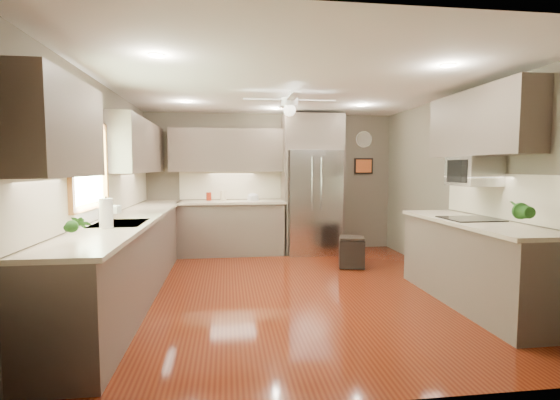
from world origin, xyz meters
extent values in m
plane|color=#4F170A|center=(0.00, 0.00, 0.00)|extent=(5.00, 5.00, 0.00)
plane|color=white|center=(0.00, 0.00, 2.50)|extent=(5.00, 5.00, 0.00)
plane|color=brown|center=(0.00, 2.50, 1.25)|extent=(4.50, 0.00, 4.50)
plane|color=brown|center=(0.00, -2.50, 1.25)|extent=(4.50, 0.00, 4.50)
plane|color=brown|center=(-2.25, 0.00, 1.25)|extent=(0.00, 5.00, 5.00)
plane|color=brown|center=(2.25, 0.00, 1.25)|extent=(0.00, 5.00, 5.00)
cylinder|color=maroon|center=(-1.12, 2.21, 1.02)|extent=(0.11, 0.11, 0.14)
cylinder|color=beige|center=(-0.87, 2.25, 1.03)|extent=(0.12, 0.12, 0.18)
imported|color=white|center=(-2.09, -0.03, 1.04)|extent=(0.10, 0.10, 0.20)
imported|color=#225719|center=(-1.94, -1.70, 1.09)|extent=(0.16, 0.12, 0.30)
imported|color=#225719|center=(1.92, -1.48, 1.12)|extent=(0.22, 0.19, 0.36)
imported|color=beige|center=(-0.36, 2.19, 0.97)|extent=(0.25, 0.25, 0.05)
cube|color=#51413B|center=(-1.95, 0.15, 0.45)|extent=(0.60, 4.70, 0.90)
cube|color=beige|center=(-1.94, 0.15, 0.92)|extent=(0.65, 4.70, 0.04)
cube|color=#F0E7C6|center=(-2.24, 0.15, 1.20)|extent=(0.02, 4.70, 0.50)
cube|color=#51413B|center=(-0.72, 2.20, 0.45)|extent=(1.85, 0.60, 0.90)
cube|color=beige|center=(-0.72, 2.19, 0.92)|extent=(1.85, 0.65, 0.04)
cube|color=#F0E7C6|center=(-0.72, 2.49, 1.20)|extent=(1.85, 0.02, 0.50)
cube|color=#51413B|center=(-2.08, -1.60, 1.83)|extent=(0.33, 1.20, 0.75)
cube|color=#51413B|center=(-2.08, 1.30, 1.83)|extent=(0.33, 2.40, 0.75)
cube|color=#51413B|center=(-0.72, 2.33, 1.83)|extent=(2.15, 0.33, 0.75)
cube|color=#51413B|center=(2.08, -0.55, 2.03)|extent=(0.33, 1.70, 0.75)
cube|color=#BFF2B2|center=(-2.23, -0.50, 1.55)|extent=(0.01, 1.00, 0.80)
cube|color=#925828|center=(-2.21, -0.50, 1.98)|extent=(0.05, 1.12, 0.06)
cube|color=#925828|center=(-2.21, -0.50, 1.12)|extent=(0.05, 1.12, 0.06)
cube|color=#925828|center=(-2.21, -1.03, 1.55)|extent=(0.05, 0.06, 0.80)
cube|color=#925828|center=(-2.21, 0.03, 1.55)|extent=(0.05, 0.06, 0.80)
cube|color=silver|center=(-1.93, -0.50, 0.93)|extent=(0.50, 0.70, 0.03)
cube|color=#262626|center=(-1.93, -0.50, 0.89)|extent=(0.44, 0.62, 0.05)
cylinder|color=silver|center=(-2.13, -0.50, 1.05)|extent=(0.02, 0.02, 0.24)
cylinder|color=silver|center=(-2.07, -0.50, 1.17)|extent=(0.16, 0.02, 0.02)
cube|color=silver|center=(0.70, 2.14, 0.91)|extent=(0.92, 0.72, 1.82)
cube|color=black|center=(0.70, 1.80, 0.66)|extent=(0.88, 0.02, 0.02)
cube|color=black|center=(0.70, 1.79, 1.25)|extent=(0.01, 0.02, 1.00)
cylinder|color=silver|center=(0.62, 1.76, 1.25)|extent=(0.02, 0.02, 0.90)
cylinder|color=silver|center=(0.78, 1.76, 1.25)|extent=(0.02, 0.02, 0.90)
cube|color=#51413B|center=(0.70, 2.20, 2.14)|extent=(1.04, 0.60, 0.63)
cube|color=#51413B|center=(0.20, 2.20, 0.91)|extent=(0.06, 0.60, 1.82)
cube|color=#51413B|center=(1.20, 2.20, 0.91)|extent=(0.06, 0.60, 1.82)
cube|color=#51413B|center=(1.93, -0.80, 0.45)|extent=(0.65, 2.20, 0.90)
cube|color=beige|center=(1.91, -0.80, 0.92)|extent=(0.70, 2.20, 0.04)
cube|color=#F0E7C6|center=(2.24, -0.80, 1.20)|extent=(0.02, 2.20, 0.50)
cube|color=black|center=(1.91, -0.70, 0.94)|extent=(0.56, 0.52, 0.01)
cube|color=silver|center=(2.03, -0.55, 1.48)|extent=(0.42, 0.55, 0.34)
cube|color=black|center=(1.82, -0.55, 1.48)|extent=(0.02, 0.40, 0.26)
cylinder|color=white|center=(0.00, 0.30, 2.46)|extent=(0.03, 0.03, 0.08)
cylinder|color=white|center=(0.00, 0.30, 2.36)|extent=(0.22, 0.22, 0.10)
sphere|color=white|center=(0.00, 0.30, 2.26)|extent=(0.16, 0.16, 0.16)
cube|color=white|center=(0.35, 0.30, 2.38)|extent=(0.48, 0.11, 0.01)
cube|color=white|center=(0.00, 0.65, 2.38)|extent=(0.11, 0.48, 0.01)
cube|color=white|center=(-0.35, 0.30, 2.38)|extent=(0.48, 0.11, 0.01)
cube|color=white|center=(0.00, -0.05, 2.38)|extent=(0.11, 0.48, 0.01)
cylinder|color=white|center=(-1.40, 1.30, 2.49)|extent=(0.14, 0.14, 0.01)
cylinder|color=white|center=(1.30, 1.30, 2.49)|extent=(0.14, 0.14, 0.01)
cylinder|color=white|center=(-1.40, -1.20, 2.49)|extent=(0.14, 0.14, 0.01)
cylinder|color=white|center=(1.30, -1.20, 2.49)|extent=(0.14, 0.14, 0.01)
cylinder|color=white|center=(0.00, 1.80, 2.49)|extent=(0.14, 0.14, 0.01)
cylinder|color=white|center=(1.75, 2.48, 2.05)|extent=(0.30, 0.03, 0.30)
cylinder|color=silver|center=(1.75, 2.47, 2.05)|extent=(0.29, 0.00, 0.29)
cube|color=black|center=(1.75, 2.48, 1.55)|extent=(0.36, 0.03, 0.30)
cube|color=#C15626|center=(1.75, 2.46, 1.55)|extent=(0.30, 0.01, 0.24)
cube|color=black|center=(1.07, 0.98, 0.22)|extent=(0.45, 0.45, 0.42)
cube|color=black|center=(1.07, 0.98, 0.46)|extent=(0.43, 0.43, 0.03)
cylinder|color=white|center=(-1.96, -0.86, 1.08)|extent=(0.12, 0.12, 0.29)
cylinder|color=silver|center=(-1.96, -0.86, 1.09)|extent=(0.02, 0.02, 0.31)
camera|label=1|loc=(-0.80, -4.91, 1.52)|focal=26.00mm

